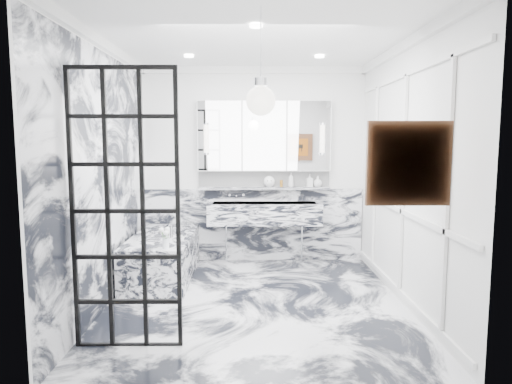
{
  "coord_description": "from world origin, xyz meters",
  "views": [
    {
      "loc": [
        -0.06,
        -4.83,
        1.77
      ],
      "look_at": [
        0.01,
        0.5,
        1.15
      ],
      "focal_mm": 32.0,
      "sensor_mm": 36.0,
      "label": 1
    }
  ],
  "objects_px": {
    "crittall_door": "(125,211)",
    "trough_sink": "(264,213)",
    "mirror_cabinet": "(264,136)",
    "bathtub": "(163,257)"
  },
  "relations": [
    {
      "from": "mirror_cabinet",
      "to": "bathtub",
      "type": "bearing_deg",
      "value": -147.94
    },
    {
      "from": "trough_sink",
      "to": "mirror_cabinet",
      "type": "xyz_separation_m",
      "value": [
        -0.0,
        0.17,
        1.09
      ]
    },
    {
      "from": "crittall_door",
      "to": "mirror_cabinet",
      "type": "height_order",
      "value": "crittall_door"
    },
    {
      "from": "mirror_cabinet",
      "to": "crittall_door",
      "type": "bearing_deg",
      "value": -114.22
    },
    {
      "from": "crittall_door",
      "to": "trough_sink",
      "type": "height_order",
      "value": "crittall_door"
    },
    {
      "from": "trough_sink",
      "to": "bathtub",
      "type": "relative_size",
      "value": 0.97
    },
    {
      "from": "mirror_cabinet",
      "to": "trough_sink",
      "type": "bearing_deg",
      "value": -90.0
    },
    {
      "from": "trough_sink",
      "to": "mirror_cabinet",
      "type": "distance_m",
      "value": 1.1
    },
    {
      "from": "mirror_cabinet",
      "to": "bathtub",
      "type": "distance_m",
      "value": 2.2
    },
    {
      "from": "trough_sink",
      "to": "bathtub",
      "type": "height_order",
      "value": "trough_sink"
    }
  ]
}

